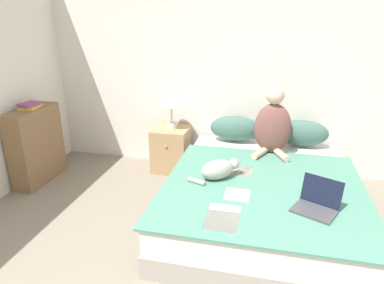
{
  "coord_description": "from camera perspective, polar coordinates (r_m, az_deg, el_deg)",
  "views": [
    {
      "loc": [
        0.21,
        -0.98,
        1.84
      ],
      "look_at": [
        -0.43,
        1.78,
        0.79
      ],
      "focal_mm": 32.0,
      "sensor_mm": 36.0,
      "label": 1
    }
  ],
  "objects": [
    {
      "name": "cat_tabby",
      "position": [
        3.13,
        4.47,
        -4.55
      ],
      "size": [
        0.44,
        0.36,
        0.18
      ],
      "rotation": [
        0.0,
        0.0,
        0.68
      ],
      "color": "#A8A399",
      "rests_on": "bed"
    },
    {
      "name": "pillow_near",
      "position": [
        4.08,
        7.18,
        2.29
      ],
      "size": [
        0.59,
        0.27,
        0.3
      ],
      "color": "#42665B",
      "rests_on": "bed"
    },
    {
      "name": "wall_back",
      "position": [
        4.14,
        10.26,
        12.17
      ],
      "size": [
        6.04,
        0.05,
        2.55
      ],
      "color": "silver",
      "rests_on": "ground_plane"
    },
    {
      "name": "laptop_open",
      "position": [
        2.82,
        20.06,
        -9.67
      ],
      "size": [
        0.39,
        0.38,
        0.24
      ],
      "rotation": [
        0.0,
        0.0,
        -0.45
      ],
      "color": "#424247",
      "rests_on": "bed"
    },
    {
      "name": "bed",
      "position": [
        3.37,
        11.62,
        -8.97
      ],
      "size": [
        1.73,
        2.15,
        0.44
      ],
      "color": "#9E998E",
      "rests_on": "ground_plane"
    },
    {
      "name": "table_lamp",
      "position": [
        4.1,
        -3.47,
        6.98
      ],
      "size": [
        0.29,
        0.29,
        0.48
      ],
      "color": "beige",
      "rests_on": "nightstand"
    },
    {
      "name": "book_stack_top",
      "position": [
        4.2,
        -25.44,
        5.46
      ],
      "size": [
        0.2,
        0.25,
        0.07
      ],
      "color": "gold",
      "rests_on": "bookshelf"
    },
    {
      "name": "person_sitting",
      "position": [
        3.74,
        13.3,
        2.65
      ],
      "size": [
        0.39,
        0.38,
        0.72
      ],
      "color": "brown",
      "rests_on": "bed"
    },
    {
      "name": "bookshelf",
      "position": [
        4.33,
        -24.51,
        -0.51
      ],
      "size": [
        0.24,
        0.7,
        0.87
      ],
      "color": "brown",
      "rests_on": "ground_plane"
    },
    {
      "name": "pillow_far",
      "position": [
        4.08,
        17.78,
        1.46
      ],
      "size": [
        0.59,
        0.27,
        0.3
      ],
      "color": "#42665B",
      "rests_on": "bed"
    },
    {
      "name": "nightstand",
      "position": [
        4.28,
        -3.47,
        -1.2
      ],
      "size": [
        0.43,
        0.44,
        0.55
      ],
      "color": "tan",
      "rests_on": "ground_plane"
    }
  ]
}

